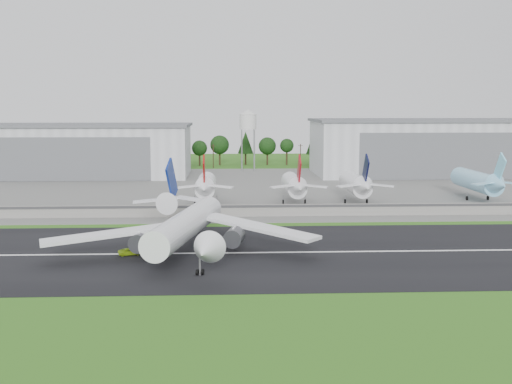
{
  "coord_description": "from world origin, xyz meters",
  "views": [
    {
      "loc": [
        -15.35,
        -121.91,
        30.53
      ],
      "look_at": [
        -7.87,
        40.0,
        9.0
      ],
      "focal_mm": 45.0,
      "sensor_mm": 36.0,
      "label": 1
    }
  ],
  "objects_px": {
    "parked_jet_red_b": "(295,185)",
    "parked_jet_skyblue": "(480,181)",
    "parked_jet_red_a": "(206,185)",
    "ground_vehicle": "(130,252)",
    "parked_jet_navy": "(357,184)",
    "main_airliner": "(187,231)"
  },
  "relations": [
    {
      "from": "parked_jet_red_b",
      "to": "parked_jet_navy",
      "type": "distance_m",
      "value": 19.78
    },
    {
      "from": "main_airliner",
      "to": "parked_jet_skyblue",
      "type": "distance_m",
      "value": 115.89
    },
    {
      "from": "parked_jet_navy",
      "to": "parked_jet_red_b",
      "type": "bearing_deg",
      "value": -179.95
    },
    {
      "from": "parked_jet_red_a",
      "to": "ground_vehicle",
      "type": "bearing_deg",
      "value": -101.33
    },
    {
      "from": "parked_jet_red_a",
      "to": "parked_jet_red_b",
      "type": "distance_m",
      "value": 27.89
    },
    {
      "from": "parked_jet_red_b",
      "to": "parked_jet_skyblue",
      "type": "relative_size",
      "value": 0.84
    },
    {
      "from": "parked_jet_red_a",
      "to": "parked_jet_skyblue",
      "type": "height_order",
      "value": "parked_jet_skyblue"
    },
    {
      "from": "parked_jet_navy",
      "to": "main_airliner",
      "type": "bearing_deg",
      "value": -126.44
    },
    {
      "from": "main_airliner",
      "to": "parked_jet_red_b",
      "type": "relative_size",
      "value": 1.88
    },
    {
      "from": "parked_jet_red_b",
      "to": "ground_vehicle",
      "type": "bearing_deg",
      "value": -121.54
    },
    {
      "from": "ground_vehicle",
      "to": "parked_jet_red_a",
      "type": "distance_m",
      "value": 69.04
    },
    {
      "from": "main_airliner",
      "to": "parked_jet_red_b",
      "type": "bearing_deg",
      "value": -102.7
    },
    {
      "from": "parked_jet_skyblue",
      "to": "parked_jet_navy",
      "type": "bearing_deg",
      "value": -173.07
    },
    {
      "from": "parked_jet_red_a",
      "to": "parked_jet_red_b",
      "type": "height_order",
      "value": "parked_jet_red_a"
    },
    {
      "from": "main_airliner",
      "to": "parked_jet_red_a",
      "type": "relative_size",
      "value": 1.88
    },
    {
      "from": "parked_jet_red_b",
      "to": "parked_jet_navy",
      "type": "relative_size",
      "value": 1.0
    },
    {
      "from": "ground_vehicle",
      "to": "parked_jet_skyblue",
      "type": "height_order",
      "value": "parked_jet_skyblue"
    },
    {
      "from": "parked_jet_skyblue",
      "to": "main_airliner",
      "type": "bearing_deg",
      "value": -141.56
    },
    {
      "from": "ground_vehicle",
      "to": "parked_jet_navy",
      "type": "xyz_separation_m",
      "value": [
        61.18,
        67.48,
        5.63
      ]
    },
    {
      "from": "ground_vehicle",
      "to": "parked_jet_red_a",
      "type": "xyz_separation_m",
      "value": [
        13.52,
        67.48,
        5.55
      ]
    },
    {
      "from": "parked_jet_red_a",
      "to": "parked_jet_navy",
      "type": "xyz_separation_m",
      "value": [
        47.67,
        0.01,
        0.08
      ]
    },
    {
      "from": "main_airliner",
      "to": "parked_jet_skyblue",
      "type": "xyz_separation_m",
      "value": [
        90.77,
        72.04,
        1.59
      ]
    }
  ]
}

